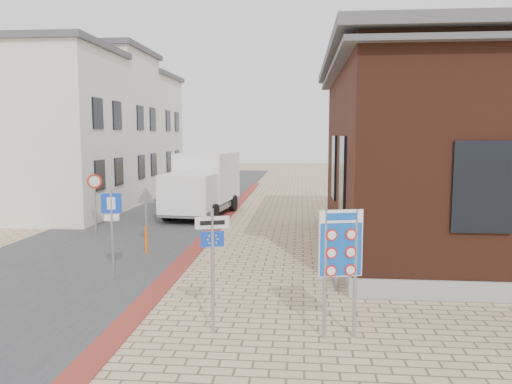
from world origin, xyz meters
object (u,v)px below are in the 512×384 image
at_px(sedan, 193,200).
at_px(parking_sign, 112,219).
at_px(border_sign, 341,247).
at_px(essen_sign, 213,251).
at_px(bollard, 146,240).
at_px(box_truck, 203,184).

xyz_separation_m(sedan, parking_sign, (0.25, -11.41, 0.95)).
bearing_deg(border_sign, essen_sign, 165.78).
height_order(sedan, bollard, sedan).
distance_m(sedan, parking_sign, 11.45).
bearing_deg(sedan, bollard, -93.65).
relative_size(sedan, essen_sign, 1.80).
xyz_separation_m(box_truck, parking_sign, (-0.32, -11.28, 0.10)).
bearing_deg(parking_sign, border_sign, -43.23).
bearing_deg(bollard, border_sign, -47.29).
bearing_deg(sedan, essen_sign, -81.39).
bearing_deg(border_sign, bollard, 118.49).
distance_m(parking_sign, bollard, 3.24).
relative_size(border_sign, bollard, 2.67).
xyz_separation_m(parking_sign, bollard, (0.00, 3.00, -1.23)).
height_order(box_truck, bollard, box_truck).
distance_m(sedan, bollard, 8.42).
relative_size(box_truck, essen_sign, 2.41).
distance_m(sedan, border_sign, 16.20).
distance_m(box_truck, essen_sign, 15.11).
xyz_separation_m(sedan, essen_sign, (3.70, -14.91, 0.95)).
relative_size(sedan, parking_sign, 1.85).
relative_size(essen_sign, bollard, 2.65).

